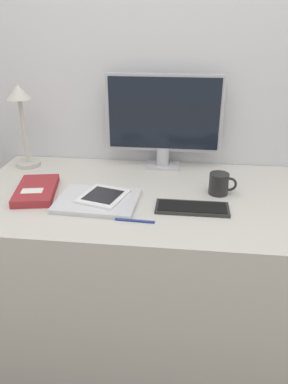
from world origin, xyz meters
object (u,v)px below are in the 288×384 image
Objects in this scene: notebook at (36,190)px; coffee_mug at (219,184)px; monitor at (164,119)px; keyboard at (192,208)px; desk_lamp at (21,113)px; pen at (136,221)px; laptop at (97,201)px; ereader at (103,196)px.

coffee_mug reaches higher than notebook.
monitor reaches higher than keyboard.
pen is at bearing -39.38° from desk_lamp.
coffee_mug is (0.25, -0.28, -0.19)m from monitor.
notebook is at bearing -143.25° from monitor.
coffee_mug is at bearing 16.67° from laptop.
coffee_mug is at bearing -13.59° from desk_lamp.
pen is (0.60, -0.49, -0.25)m from desk_lamp.
keyboard is 0.94× the size of notebook.
desk_lamp reaches higher than ereader.
ereader is 0.74× the size of notebook.
laptop is 0.27m from notebook.
desk_lamp is 3.41× the size of coffee_mug.
desk_lamp is 1.31× the size of notebook.
monitor is 4.72× the size of coffee_mug.
laptop is 0.61m from desk_lamp.
notebook reaches higher than ereader.
laptop is 1.09× the size of notebook.
laptop is at bearing -11.35° from notebook.
pen is (0.15, -0.15, -0.02)m from ereader.
laptop is 0.03m from ereader.
laptop is at bearing -163.33° from coffee_mug.
coffee_mug reaches higher than laptop.
desk_lamp reaches higher than laptop.
keyboard is 0.86× the size of laptop.
laptop is at bearing -40.07° from desk_lamp.
laptop is at bearing 178.08° from keyboard.
monitor is 0.66m from desk_lamp.
monitor is 0.51m from keyboard.
monitor is 1.66× the size of laptop.
laptop is at bearing -141.62° from ereader.
monitor reaches higher than laptop.
monitor is 0.53m from laptop.
coffee_mug is at bearing 15.54° from ereader.
monitor is 2.47× the size of ereader.
ereader is 0.21m from pen.
coffee_mug is (0.46, 0.13, 0.02)m from ereader.
ereader is (-0.20, -0.41, -0.21)m from monitor.
monitor reaches higher than ereader.
pen is at bearing -149.33° from keyboard.
desk_lamp is at bearing 117.64° from notebook.
keyboard is at bearing -4.59° from ereader.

